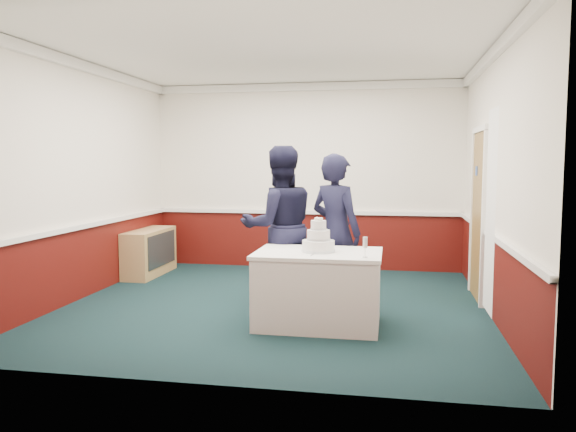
% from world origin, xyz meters
% --- Properties ---
extents(ground, '(5.00, 5.00, 0.00)m').
position_xyz_m(ground, '(0.00, 0.00, 0.00)').
color(ground, black).
rests_on(ground, ground).
extents(room_shell, '(5.00, 5.00, 3.00)m').
position_xyz_m(room_shell, '(0.08, 0.61, 1.97)').
color(room_shell, white).
rests_on(room_shell, ground).
extents(sideboard, '(0.41, 1.20, 0.70)m').
position_xyz_m(sideboard, '(-2.28, 1.47, 0.35)').
color(sideboard, tan).
rests_on(sideboard, ground).
extents(cake_table, '(1.32, 0.92, 0.79)m').
position_xyz_m(cake_table, '(0.62, -0.74, 0.40)').
color(cake_table, white).
rests_on(cake_table, ground).
extents(wedding_cake, '(0.35, 0.35, 0.36)m').
position_xyz_m(wedding_cake, '(0.62, -0.74, 0.90)').
color(wedding_cake, white).
rests_on(wedding_cake, cake_table).
extents(cake_knife, '(0.03, 0.22, 0.00)m').
position_xyz_m(cake_knife, '(0.59, -0.94, 0.79)').
color(cake_knife, silver).
rests_on(cake_knife, cake_table).
extents(champagne_flute, '(0.05, 0.05, 0.21)m').
position_xyz_m(champagne_flute, '(1.12, -1.02, 0.93)').
color(champagne_flute, silver).
rests_on(champagne_flute, cake_table).
extents(person_man, '(1.15, 1.05, 1.92)m').
position_xyz_m(person_man, '(0.06, -0.00, 0.96)').
color(person_man, black).
rests_on(person_man, ground).
extents(person_woman, '(0.80, 0.72, 1.83)m').
position_xyz_m(person_woman, '(0.73, -0.02, 0.91)').
color(person_woman, black).
rests_on(person_woman, ground).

